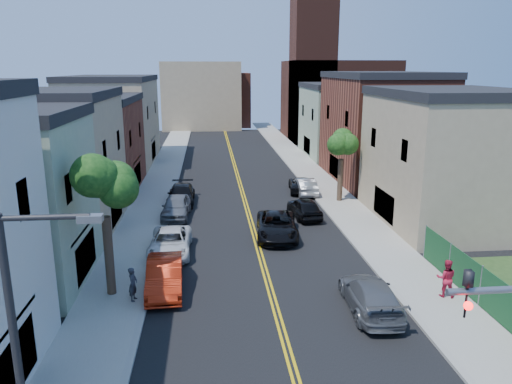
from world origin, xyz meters
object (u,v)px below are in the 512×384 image
object	(u,v)px
red_sedan	(165,275)
black_suv_lane	(277,226)
grey_car_left	(176,207)
silver_car_right	(305,186)
pedestrian_left	(133,284)
white_pickup	(170,243)
grey_car_right	(371,295)
black_car_right	(304,208)
black_car_left	(181,195)
pedestrian_right	(446,278)
dark_car_right_far	(302,184)

from	to	relation	value
red_sedan	black_suv_lane	size ratio (longest dim) A/B	0.88
red_sedan	grey_car_left	size ratio (longest dim) A/B	1.01
silver_car_right	black_suv_lane	distance (m)	11.77
pedestrian_left	black_suv_lane	bearing A→B (deg)	-31.95
white_pickup	pedestrian_left	xyz separation A→B (m)	(-1.30, -6.27, 0.25)
grey_car_right	pedestrian_left	world-z (taller)	pedestrian_left
black_car_right	black_suv_lane	bearing A→B (deg)	51.10
black_car_right	silver_car_right	xyz separation A→B (m)	(1.38, 6.88, -0.02)
silver_car_right	black_suv_lane	bearing A→B (deg)	68.92
black_car_left	black_suv_lane	xyz separation A→B (m)	(6.76, -8.98, 0.02)
silver_car_right	white_pickup	bearing A→B (deg)	50.13
grey_car_left	black_suv_lane	size ratio (longest dim) A/B	0.86
white_pickup	pedestrian_right	world-z (taller)	pedestrian_right
black_car_right	dark_car_right_far	size ratio (longest dim) A/B	0.93
dark_car_right_far	pedestrian_right	world-z (taller)	pedestrian_right
black_car_left	red_sedan	bearing A→B (deg)	-89.35
red_sedan	black_suv_lane	world-z (taller)	red_sedan
red_sedan	dark_car_right_far	bearing A→B (deg)	58.47
white_pickup	black_car_right	bearing A→B (deg)	35.47
pedestrian_left	pedestrian_right	xyz separation A→B (m)	(15.06, -1.04, 0.11)
silver_car_right	black_suv_lane	world-z (taller)	black_suv_lane
grey_car_right	silver_car_right	distance (m)	21.62
red_sedan	black_suv_lane	xyz separation A→B (m)	(6.76, 7.48, -0.03)
black_car_right	black_suv_lane	distance (m)	4.95
black_car_right	pedestrian_left	world-z (taller)	pedestrian_left
grey_car_right	pedestrian_right	distance (m)	4.09
black_car_left	pedestrian_left	xyz separation A→B (m)	(-1.39, -17.69, 0.21)
black_car_left	silver_car_right	bearing A→B (deg)	11.49
black_car_right	silver_car_right	world-z (taller)	black_car_right
grey_car_right	white_pickup	bearing A→B (deg)	-37.06
white_pickup	black_car_right	distance (m)	11.58
black_suv_lane	pedestrian_left	bearing A→B (deg)	-127.69
grey_car_left	pedestrian_left	bearing A→B (deg)	-91.86
black_car_left	black_car_right	size ratio (longest dim) A/B	1.18
black_car_left	grey_car_right	world-z (taller)	black_car_left
pedestrian_left	silver_car_right	bearing A→B (deg)	-20.55
grey_car_right	black_suv_lane	distance (m)	10.93
black_car_left	silver_car_right	world-z (taller)	black_car_left
pedestrian_right	grey_car_right	bearing A→B (deg)	30.18
black_car_left	dark_car_right_far	world-z (taller)	black_car_left
grey_car_right	black_suv_lane	world-z (taller)	black_suv_lane
grey_car_right	black_car_right	world-z (taller)	grey_car_right
silver_car_right	red_sedan	bearing A→B (deg)	58.81
white_pickup	silver_car_right	xyz separation A→B (m)	(10.90, 13.49, 0.02)
grey_car_left	pedestrian_right	distance (m)	20.32
white_pickup	black_suv_lane	distance (m)	7.27
grey_car_left	black_car_right	xyz separation A→B (m)	(9.62, -0.94, -0.07)
white_pickup	dark_car_right_far	xyz separation A→B (m)	(10.82, 14.43, -0.06)
black_suv_lane	pedestrian_left	distance (m)	11.92
white_pickup	black_car_right	size ratio (longest dim) A/B	1.17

